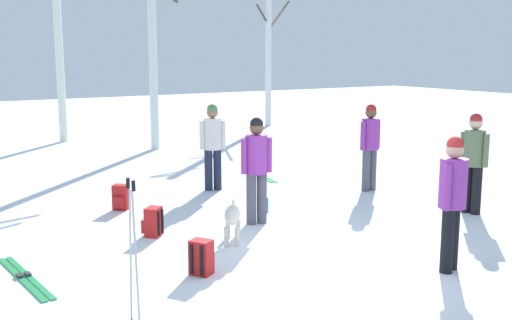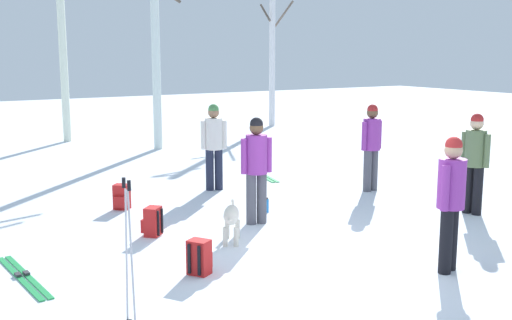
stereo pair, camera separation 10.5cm
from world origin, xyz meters
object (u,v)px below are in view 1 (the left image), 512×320
Objects in this scene: person_2 at (257,164)px; ski_poles_1 at (133,252)px; ski_pair_lying_1 at (25,277)px; backpack_1 at (121,197)px; person_0 at (213,141)px; ski_pair_lying_0 at (260,175)px; person_3 at (452,195)px; backpack_2 at (202,258)px; water_bottle_1 at (266,205)px; dog at (232,217)px; birch_tree_5 at (268,42)px; birch_tree_4 at (152,22)px; backpack_0 at (153,222)px; person_4 at (370,142)px; birch_tree_3 at (57,3)px; person_1 at (474,157)px.

ski_poles_1 is at bearing -138.77° from person_2.
backpack_1 is at bearing 50.35° from ski_pair_lying_1.
person_0 is 1.00× the size of ski_pair_lying_0.
ski_poles_1 is at bearing 173.83° from person_3.
ski_poles_1 is 1.78m from backpack_2.
water_bottle_1 is (3.57, 3.18, -0.70)m from ski_poles_1.
birch_tree_5 reaches higher than dog.
person_0 is at bearing 66.79° from dog.
backpack_1 is (-3.67, -1.30, 0.20)m from ski_pair_lying_0.
water_bottle_1 is at bearing -98.09° from birch_tree_4.
person_0 reaches higher than backpack_0.
person_4 is 1.11× the size of ski_poles_1.
birch_tree_3 is at bearing 82.86° from backpack_2.
birch_tree_5 is at bearing 0.91° from birch_tree_3.
ski_pair_lying_0 is at bearing 49.11° from ski_poles_1.
birch_tree_3 is (1.45, 10.58, 3.91)m from backpack_0.
person_0 and person_1 have the same top height.
backpack_0 is (-0.83, 0.93, -0.17)m from dog.
person_0 is at bearing 147.71° from person_4.
ski_poles_1 is 0.27× the size of birch_tree_5.
birch_tree_5 reaches higher than water_bottle_1.
backpack_2 is (-0.94, -0.89, -0.17)m from dog.
person_3 is at bearing -64.11° from backpack_1.
backpack_1 is (-4.71, 1.13, -0.77)m from person_4.
person_4 is 4.90m from backpack_1.
person_1 is at bearing 11.41° from ski_poles_1.
birch_tree_3 is at bearing 86.94° from dog.
person_2 is 13.27m from birch_tree_5.
person_2 is at bearing -164.56° from person_4.
water_bottle_1 is at bearing 44.58° from person_2.
dog is at bearing 43.59° from backpack_2.
birch_tree_5 is (6.72, 10.43, 2.91)m from water_bottle_1.
person_3 is (0.93, -3.12, 0.00)m from person_2.
person_2 reaches higher than backpack_2.
birch_tree_5 reaches higher than ski_poles_1.
ski_pair_lying_0 is (1.58, 0.77, -0.97)m from person_0.
person_2 is at bearing -122.69° from ski_pair_lying_0.
birch_tree_4 is (1.06, 7.49, 3.39)m from water_bottle_1.
person_1 is at bearing -21.56° from person_2.
dog reaches higher than backpack_1.
birch_tree_4 reaches higher than birch_tree_5.
person_0 is 2.20m from water_bottle_1.
person_4 reaches higher than ski_poles_1.
ski_poles_1 is (-3.60, -5.21, -0.16)m from person_0.
ski_pair_lying_1 is at bearing 106.86° from ski_poles_1.
backpack_1 is at bearing -134.52° from birch_tree_5.
ski_pair_lying_1 is 10.66m from birch_tree_4.
person_4 is 11.05m from birch_tree_5.
backpack_1 is 3.61m from backpack_2.
water_bottle_1 is 0.04× the size of birch_tree_5.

